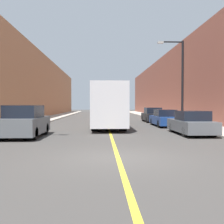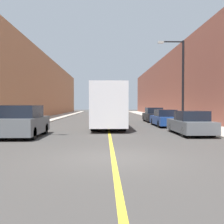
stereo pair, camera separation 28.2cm
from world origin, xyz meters
name	(u,v)px [view 2 (the right image)]	position (x,y,z in m)	size (l,w,h in m)	color
ground_plane	(113,158)	(0.00, 0.00, 0.00)	(200.00, 200.00, 0.00)	#3F3D3A
sidewalk_left	(56,117)	(-7.61, 30.00, 0.06)	(3.01, 72.00, 0.11)	#B2AA9E
sidewalk_right	(157,117)	(7.61, 30.00, 0.06)	(3.01, 72.00, 0.11)	#B2AA9E
building_row_left	(32,85)	(-11.11, 30.00, 4.74)	(4.00, 72.00, 9.48)	#B2724C
building_row_right	(181,85)	(11.11, 30.00, 4.79)	(4.00, 72.00, 9.58)	brown
road_center_line	(107,117)	(0.00, 30.00, 0.00)	(0.16, 72.00, 0.01)	gold
bus	(108,105)	(-0.04, 12.74, 1.80)	(2.48, 10.76, 3.36)	silver
parked_suv_left	(24,122)	(-4.90, 6.06, 0.84)	(1.94, 4.43, 1.81)	#51565B
car_right_near	(191,124)	(4.99, 6.94, 0.67)	(1.86, 4.48, 1.47)	#51565B
car_right_mid	(165,119)	(4.87, 13.34, 0.66)	(1.75, 4.78, 1.44)	navy
car_right_far	(153,115)	(5.00, 19.26, 0.70)	(1.83, 4.28, 1.56)	black
street_lamp_right	(181,77)	(6.22, 13.28, 4.21)	(2.28, 0.24, 7.21)	black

